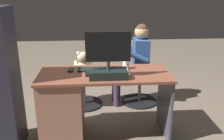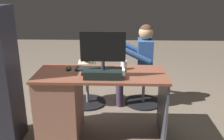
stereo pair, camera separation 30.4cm
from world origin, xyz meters
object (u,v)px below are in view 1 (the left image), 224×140
at_px(monitor, 108,64).
at_px(teddy_bear, 83,65).
at_px(computer_mouse, 71,70).
at_px(office_chair_teddy, 84,88).
at_px(desk, 72,104).
at_px(person, 135,58).
at_px(cup, 126,65).
at_px(visitor_chair, 140,86).
at_px(tv_remote, 87,73).
at_px(keyboard, 97,69).

relative_size(monitor, teddy_bear, 1.34).
xyz_separation_m(computer_mouse, office_chair_teddy, (-0.10, -0.72, -0.51)).
height_order(desk, person, person).
xyz_separation_m(cup, visitor_chair, (-0.30, -0.71, -0.55)).
distance_m(monitor, teddy_bear, 1.04).
distance_m(tv_remote, office_chair_teddy, 0.98).
relative_size(keyboard, teddy_bear, 1.20).
relative_size(keyboard, computer_mouse, 4.38).
bearing_deg(person, computer_mouse, 41.96).
distance_m(keyboard, computer_mouse, 0.29).
bearing_deg(office_chair_teddy, monitor, 107.64).
xyz_separation_m(computer_mouse, cup, (-0.61, -0.05, 0.03)).
bearing_deg(tv_remote, keyboard, -130.39).
relative_size(desk, cup, 14.33).
relative_size(desk, visitor_chair, 2.69).
relative_size(cup, tv_remote, 0.65).
bearing_deg(monitor, teddy_bear, -72.58).
bearing_deg(tv_remote, teddy_bear, -86.94).
bearing_deg(teddy_bear, cup, 126.60).
height_order(keyboard, tv_remote, keyboard).
height_order(tv_remote, visitor_chair, tv_remote).
bearing_deg(cup, computer_mouse, 4.32).
bearing_deg(visitor_chair, desk, 42.49).
bearing_deg(person, monitor, 65.64).
bearing_deg(tv_remote, office_chair_teddy, -86.86).
distance_m(visitor_chair, person, 0.44).
height_order(monitor, visitor_chair, monitor).
bearing_deg(teddy_bear, visitor_chair, -178.74).
xyz_separation_m(desk, tv_remote, (-0.18, 0.02, 0.36)).
bearing_deg(computer_mouse, teddy_bear, -97.49).
bearing_deg(visitor_chair, teddy_bear, 1.26).
bearing_deg(visitor_chair, computer_mouse, 39.57).
bearing_deg(cup, keyboard, 3.53).
height_order(tv_remote, teddy_bear, teddy_bear).
distance_m(desk, monitor, 0.65).
relative_size(keyboard, cup, 4.29).
relative_size(keyboard, visitor_chair, 0.81).
bearing_deg(keyboard, desk, 21.05).
distance_m(office_chair_teddy, teddy_bear, 0.34).
height_order(tv_remote, person, person).
xyz_separation_m(desk, office_chair_teddy, (-0.10, -0.81, -0.15)).
relative_size(desk, tv_remote, 9.35).
bearing_deg(tv_remote, desk, -9.90).
height_order(cup, teddy_bear, cup).
height_order(monitor, person, monitor).
xyz_separation_m(tv_remote, office_chair_teddy, (0.08, -0.83, -0.51)).
height_order(desk, teddy_bear, teddy_bear).
bearing_deg(monitor, office_chair_teddy, -72.36).
relative_size(tv_remote, visitor_chair, 0.29).
bearing_deg(cup, desk, 12.09).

